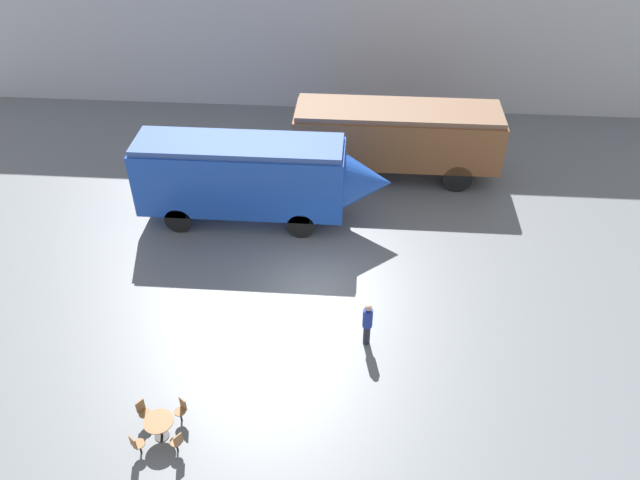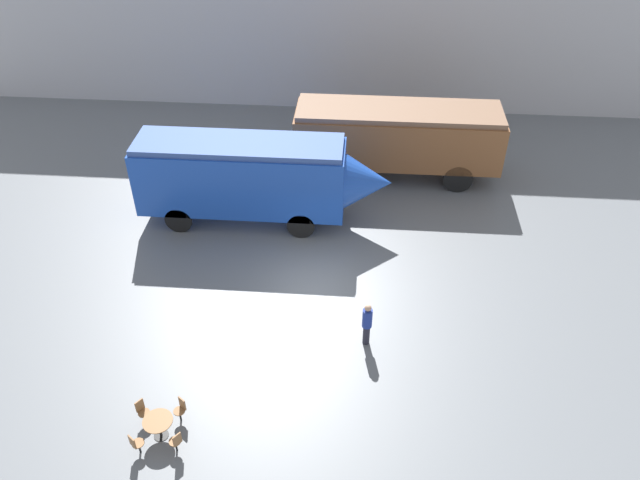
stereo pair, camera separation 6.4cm
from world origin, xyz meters
name	(u,v)px [view 2 (the right image)]	position (x,y,z in m)	size (l,w,h in m)	color
ground_plane	(314,289)	(0.00, 0.00, 0.00)	(80.00, 80.00, 0.00)	slate
backdrop_wall	(338,30)	(0.00, 15.64, 4.50)	(44.00, 0.15, 9.00)	silver
passenger_coach_wooden	(398,135)	(3.20, 8.56, 2.15)	(9.51, 2.82, 3.47)	brown
streamlined_locomotive	(258,176)	(-2.68, 4.33, 2.24)	(10.61, 2.42, 3.80)	blue
cafe_table_near	(158,424)	(-4.00, -6.83, 0.58)	(0.89, 0.89, 0.73)	black
cafe_chair_0	(136,443)	(-4.49, -7.49, 0.51)	(0.40, 0.40, 0.87)	black
cafe_chair_1	(176,441)	(-3.35, -7.33, 0.51)	(0.40, 0.40, 0.87)	black
cafe_chair_2	(181,408)	(-3.51, -6.18, 0.51)	(0.40, 0.40, 0.87)	black
cafe_chair_3	(142,410)	(-4.66, -6.34, 0.51)	(0.40, 0.40, 0.87)	black
visitor_person	(367,323)	(2.03, -2.61, 0.97)	(0.34, 0.34, 1.78)	#262633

